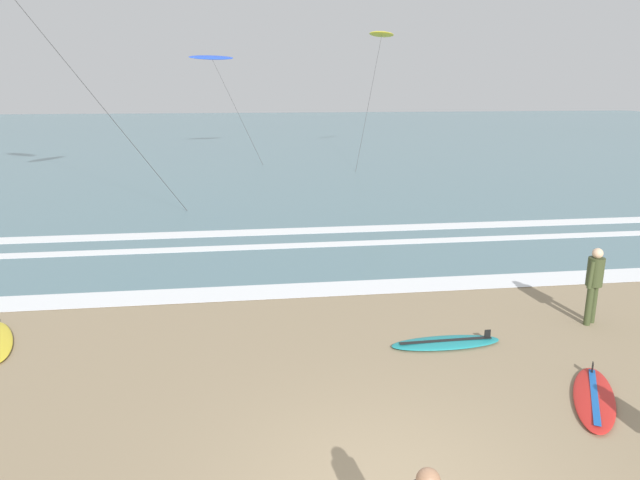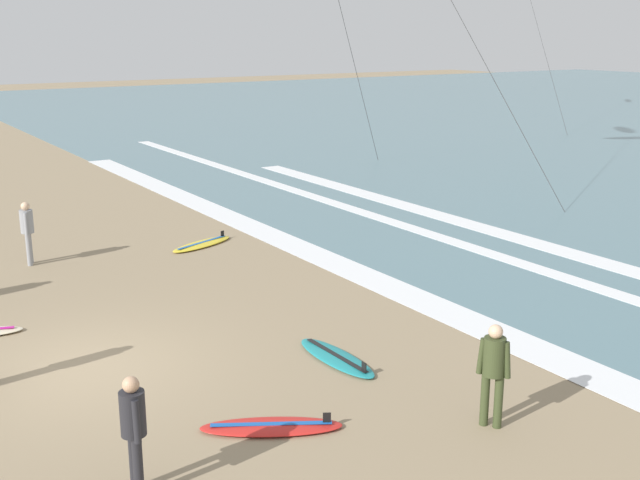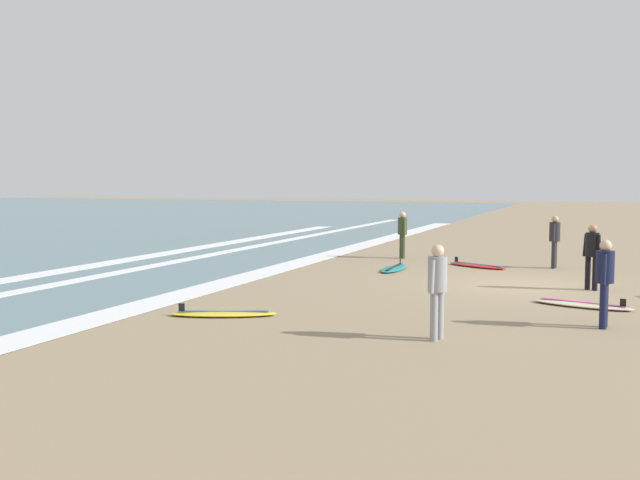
{
  "view_description": "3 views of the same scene",
  "coord_description": "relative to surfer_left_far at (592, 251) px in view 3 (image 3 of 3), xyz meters",
  "views": [
    {
      "loc": [
        -1.6,
        -5.65,
        4.72
      ],
      "look_at": [
        0.02,
        6.32,
        1.47
      ],
      "focal_mm": 32.5,
      "sensor_mm": 36.0,
      "label": 1
    },
    {
      "loc": [
        12.84,
        -3.32,
        5.66
      ],
      "look_at": [
        -0.92,
        5.48,
        1.32
      ],
      "focal_mm": 44.1,
      "sensor_mm": 36.0,
      "label": 2
    },
    {
      "loc": [
        -18.89,
        -1.71,
        2.65
      ],
      "look_at": [
        -1.04,
        5.08,
        1.1
      ],
      "focal_mm": 40.95,
      "sensor_mm": 36.0,
      "label": 3
    }
  ],
  "objects": [
    {
      "name": "surfboard_left_pile",
      "position": [
        -6.19,
        6.73,
        -0.91
      ],
      "size": [
        1.32,
        2.17,
        0.25
      ],
      "color": "yellow",
      "rests_on": "ground"
    },
    {
      "name": "surfer_left_far",
      "position": [
        0.0,
        0.0,
        0.0
      ],
      "size": [
        0.36,
        0.47,
        1.6
      ],
      "color": "black",
      "rests_on": "ground"
    },
    {
      "name": "surfer_right_near",
      "position": [
        4.32,
        1.09,
        0.0
      ],
      "size": [
        0.51,
        0.32,
        1.6
      ],
      "color": "#232328",
      "rests_on": "ground"
    },
    {
      "name": "surfer_left_near",
      "position": [
        -6.86,
        2.35,
        0.0
      ],
      "size": [
        0.51,
        0.32,
        1.6
      ],
      "color": "gray",
      "rests_on": "ground"
    },
    {
      "name": "surfboard_foreground_flat",
      "position": [
        3.8,
        3.32,
        -0.91
      ],
      "size": [
        1.56,
        2.12,
        0.25
      ],
      "color": "red",
      "rests_on": "ground"
    },
    {
      "name": "surfer_background_far",
      "position": [
        5.45,
        6.11,
        0.0
      ],
      "size": [
        0.47,
        0.36,
        1.6
      ],
      "color": "#384223",
      "rests_on": "ground"
    },
    {
      "name": "surfer_foreground_main",
      "position": [
        -4.8,
        -0.25,
        0.0
      ],
      "size": [
        0.51,
        0.32,
        1.6
      ],
      "color": "#141938",
      "rests_on": "ground"
    },
    {
      "name": "surfboard_near_water",
      "position": [
        2.21,
        5.53,
        -0.91
      ],
      "size": [
        2.11,
        0.65,
        0.25
      ],
      "color": "teal",
      "rests_on": "ground"
    },
    {
      "name": "ground_plane",
      "position": [
        0.14,
        1.62,
        -0.96
      ],
      "size": [
        160.0,
        160.0,
        0.0
      ],
      "primitive_type": "plane",
      "color": "#937F60"
    },
    {
      "name": "wave_foam_shoreline",
      "position": [
        1.95,
        8.83,
        -0.94
      ],
      "size": [
        48.08,
        1.0,
        0.01
      ],
      "primitive_type": "cube",
      "color": "white",
      "rests_on": "ocean_surface"
    },
    {
      "name": "wave_foam_mid_break",
      "position": [
        0.95,
        12.76,
        -0.94
      ],
      "size": [
        56.06,
        0.56,
        0.01
      ],
      "primitive_type": "cube",
      "color": "white",
      "rests_on": "ocean_surface"
    },
    {
      "name": "wave_foam_outer_break",
      "position": [
        2.02,
        14.55,
        -0.94
      ],
      "size": [
        37.01,
        0.84,
        0.01
      ],
      "primitive_type": "cube",
      "color": "white",
      "rests_on": "ocean_surface"
    },
    {
      "name": "surfboard_right_spare",
      "position": [
        -2.57,
        0.15,
        -0.91
      ],
      "size": [
        1.18,
        2.18,
        0.25
      ],
      "color": "beige",
      "rests_on": "ground"
    }
  ]
}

